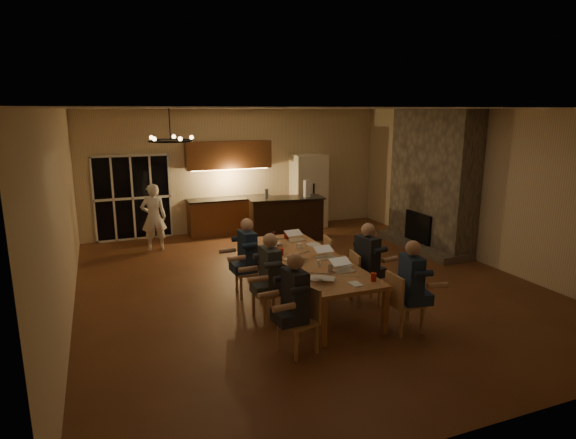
# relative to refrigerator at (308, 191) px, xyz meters

# --- Properties ---
(floor) EXTENTS (9.00, 9.00, 0.00)m
(floor) POSITION_rel_refrigerator_xyz_m (-1.90, -4.15, -1.00)
(floor) COLOR brown
(floor) RESTS_ON ground
(back_wall) EXTENTS (8.00, 0.04, 3.20)m
(back_wall) POSITION_rel_refrigerator_xyz_m (-1.90, 0.37, 0.60)
(back_wall) COLOR beige
(back_wall) RESTS_ON ground
(left_wall) EXTENTS (0.04, 9.00, 3.20)m
(left_wall) POSITION_rel_refrigerator_xyz_m (-5.92, -4.15, 0.60)
(left_wall) COLOR beige
(left_wall) RESTS_ON ground
(right_wall) EXTENTS (0.04, 9.00, 3.20)m
(right_wall) POSITION_rel_refrigerator_xyz_m (2.12, -4.15, 0.60)
(right_wall) COLOR beige
(right_wall) RESTS_ON ground
(ceiling) EXTENTS (8.00, 9.00, 0.04)m
(ceiling) POSITION_rel_refrigerator_xyz_m (-1.90, -4.15, 2.22)
(ceiling) COLOR white
(ceiling) RESTS_ON back_wall
(french_doors) EXTENTS (1.86, 0.08, 2.10)m
(french_doors) POSITION_rel_refrigerator_xyz_m (-4.60, 0.32, 0.05)
(french_doors) COLOR black
(french_doors) RESTS_ON ground
(fireplace) EXTENTS (0.58, 2.50, 3.20)m
(fireplace) POSITION_rel_refrigerator_xyz_m (1.80, -2.95, 0.60)
(fireplace) COLOR #72685A
(fireplace) RESTS_ON ground
(kitchenette) EXTENTS (2.24, 0.68, 2.40)m
(kitchenette) POSITION_rel_refrigerator_xyz_m (-2.20, 0.05, 0.20)
(kitchenette) COLOR brown
(kitchenette) RESTS_ON ground
(refrigerator) EXTENTS (0.90, 0.68, 2.00)m
(refrigerator) POSITION_rel_refrigerator_xyz_m (0.00, 0.00, 0.00)
(refrigerator) COLOR #ECE0C5
(refrigerator) RESTS_ON ground
(dining_table) EXTENTS (1.10, 3.28, 0.75)m
(dining_table) POSITION_rel_refrigerator_xyz_m (-2.17, -4.90, -0.62)
(dining_table) COLOR #B47048
(dining_table) RESTS_ON ground
(bar_island) EXTENTS (1.91, 0.92, 1.08)m
(bar_island) POSITION_rel_refrigerator_xyz_m (-1.10, -1.13, -0.46)
(bar_island) COLOR black
(bar_island) RESTS_ON ground
(chair_left_near) EXTENTS (0.55, 0.55, 0.89)m
(chair_left_near) POSITION_rel_refrigerator_xyz_m (-3.04, -6.49, -0.55)
(chair_left_near) COLOR tan
(chair_left_near) RESTS_ON ground
(chair_left_mid) EXTENTS (0.52, 0.52, 0.89)m
(chair_left_mid) POSITION_rel_refrigerator_xyz_m (-3.04, -5.33, -0.55)
(chair_left_mid) COLOR tan
(chair_left_mid) RESTS_ON ground
(chair_left_far) EXTENTS (0.47, 0.47, 0.89)m
(chair_left_far) POSITION_rel_refrigerator_xyz_m (-3.05, -4.31, -0.55)
(chair_left_far) COLOR tan
(chair_left_far) RESTS_ON ground
(chair_right_near) EXTENTS (0.44, 0.44, 0.89)m
(chair_right_near) POSITION_rel_refrigerator_xyz_m (-1.34, -6.48, -0.55)
(chair_right_near) COLOR tan
(chair_right_near) RESTS_ON ground
(chair_right_mid) EXTENTS (0.50, 0.50, 0.89)m
(chair_right_mid) POSITION_rel_refrigerator_xyz_m (-1.34, -5.35, -0.55)
(chair_right_mid) COLOR tan
(chair_right_mid) RESTS_ON ground
(chair_right_far) EXTENTS (0.50, 0.50, 0.89)m
(chair_right_far) POSITION_rel_refrigerator_xyz_m (-1.31, -4.30, -0.55)
(chair_right_far) COLOR tan
(chair_right_far) RESTS_ON ground
(person_left_near) EXTENTS (0.65, 0.65, 1.38)m
(person_left_near) POSITION_rel_refrigerator_xyz_m (-3.07, -6.47, -0.31)
(person_left_near) COLOR #252830
(person_left_near) RESTS_ON ground
(person_right_near) EXTENTS (0.69, 0.69, 1.38)m
(person_right_near) POSITION_rel_refrigerator_xyz_m (-1.29, -6.52, -0.31)
(person_right_near) COLOR #1F304E
(person_right_near) RESTS_ON ground
(person_left_mid) EXTENTS (0.61, 0.61, 1.38)m
(person_left_mid) POSITION_rel_refrigerator_xyz_m (-3.03, -5.39, -0.31)
(person_left_mid) COLOR #3B4246
(person_left_mid) RESTS_ON ground
(person_right_mid) EXTENTS (0.70, 0.70, 1.38)m
(person_right_mid) POSITION_rel_refrigerator_xyz_m (-1.32, -5.35, -0.31)
(person_right_mid) COLOR #252830
(person_right_mid) RESTS_ON ground
(person_left_far) EXTENTS (0.63, 0.63, 1.38)m
(person_left_far) POSITION_rel_refrigerator_xyz_m (-3.06, -4.29, -0.31)
(person_left_far) COLOR #1F304E
(person_left_far) RESTS_ON ground
(standing_person) EXTENTS (0.58, 0.39, 1.55)m
(standing_person) POSITION_rel_refrigerator_xyz_m (-4.24, -0.82, -0.22)
(standing_person) COLOR white
(standing_person) RESTS_ON ground
(chandelier) EXTENTS (0.63, 0.63, 0.03)m
(chandelier) POSITION_rel_refrigerator_xyz_m (-4.35, -4.91, 1.75)
(chandelier) COLOR black
(chandelier) RESTS_ON ceiling
(laptop_a) EXTENTS (0.42, 0.41, 0.23)m
(laptop_a) POSITION_rel_refrigerator_xyz_m (-2.39, -5.91, -0.14)
(laptop_a) COLOR silver
(laptop_a) RESTS_ON dining_table
(laptop_b) EXTENTS (0.33, 0.30, 0.23)m
(laptop_b) POSITION_rel_refrigerator_xyz_m (-1.95, -5.71, -0.14)
(laptop_b) COLOR silver
(laptop_b) RESTS_ON dining_table
(laptop_c) EXTENTS (0.39, 0.36, 0.23)m
(laptop_c) POSITION_rel_refrigerator_xyz_m (-2.43, -4.86, -0.14)
(laptop_c) COLOR silver
(laptop_c) RESTS_ON dining_table
(laptop_d) EXTENTS (0.33, 0.29, 0.23)m
(laptop_d) POSITION_rel_refrigerator_xyz_m (-1.89, -4.99, -0.14)
(laptop_d) COLOR silver
(laptop_d) RESTS_ON dining_table
(laptop_e) EXTENTS (0.36, 0.33, 0.23)m
(laptop_e) POSITION_rel_refrigerator_xyz_m (-2.44, -3.87, -0.14)
(laptop_e) COLOR silver
(laptop_e) RESTS_ON dining_table
(laptop_f) EXTENTS (0.34, 0.30, 0.23)m
(laptop_f) POSITION_rel_refrigerator_xyz_m (-1.94, -3.78, -0.14)
(laptop_f) COLOR silver
(laptop_f) RESTS_ON dining_table
(mug_front) EXTENTS (0.08, 0.08, 0.10)m
(mug_front) POSITION_rel_refrigerator_xyz_m (-2.20, -5.33, -0.20)
(mug_front) COLOR white
(mug_front) RESTS_ON dining_table
(mug_mid) EXTENTS (0.09, 0.09, 0.10)m
(mug_mid) POSITION_rel_refrigerator_xyz_m (-2.10, -4.31, -0.20)
(mug_mid) COLOR white
(mug_mid) RESTS_ON dining_table
(mug_back) EXTENTS (0.08, 0.08, 0.10)m
(mug_back) POSITION_rel_refrigerator_xyz_m (-2.52, -4.16, -0.20)
(mug_back) COLOR white
(mug_back) RESTS_ON dining_table
(redcup_near) EXTENTS (0.08, 0.08, 0.12)m
(redcup_near) POSITION_rel_refrigerator_xyz_m (-1.75, -6.25, -0.19)
(redcup_near) COLOR red
(redcup_near) RESTS_ON dining_table
(redcup_mid) EXTENTS (0.10, 0.10, 0.12)m
(redcup_mid) POSITION_rel_refrigerator_xyz_m (-2.55, -4.55, -0.19)
(redcup_mid) COLOR red
(redcup_mid) RESTS_ON dining_table
(redcup_far) EXTENTS (0.09, 0.09, 0.12)m
(redcup_far) POSITION_rel_refrigerator_xyz_m (-2.06, -3.58, -0.19)
(redcup_far) COLOR red
(redcup_far) RESTS_ON dining_table
(can_silver) EXTENTS (0.07, 0.07, 0.12)m
(can_silver) POSITION_rel_refrigerator_xyz_m (-2.16, -5.67, -0.19)
(can_silver) COLOR #B2B2B7
(can_silver) RESTS_ON dining_table
(can_cola) EXTENTS (0.07, 0.07, 0.12)m
(can_cola) POSITION_rel_refrigerator_xyz_m (-2.27, -3.45, -0.19)
(can_cola) COLOR #3F0F0C
(can_cola) RESTS_ON dining_table
(plate_near) EXTENTS (0.28, 0.28, 0.02)m
(plate_near) POSITION_rel_refrigerator_xyz_m (-1.81, -5.46, -0.24)
(plate_near) COLOR white
(plate_near) RESTS_ON dining_table
(plate_left) EXTENTS (0.25, 0.25, 0.02)m
(plate_left) POSITION_rel_refrigerator_xyz_m (-2.50, -5.87, -0.24)
(plate_left) COLOR white
(plate_left) RESTS_ON dining_table
(plate_far) EXTENTS (0.27, 0.27, 0.02)m
(plate_far) POSITION_rel_refrigerator_xyz_m (-1.77, -4.19, -0.24)
(plate_far) COLOR white
(plate_far) RESTS_ON dining_table
(notepad) EXTENTS (0.15, 0.21, 0.01)m
(notepad) POSITION_rel_refrigerator_xyz_m (-2.06, -6.28, -0.24)
(notepad) COLOR white
(notepad) RESTS_ON dining_table
(bar_bottle) EXTENTS (0.09, 0.09, 0.24)m
(bar_bottle) POSITION_rel_refrigerator_xyz_m (-1.60, -1.11, 0.20)
(bar_bottle) COLOR #99999E
(bar_bottle) RESTS_ON bar_island
(bar_blender) EXTENTS (0.14, 0.14, 0.42)m
(bar_blender) POSITION_rel_refrigerator_xyz_m (-0.61, -1.28, 0.29)
(bar_blender) COLOR silver
(bar_blender) RESTS_ON bar_island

